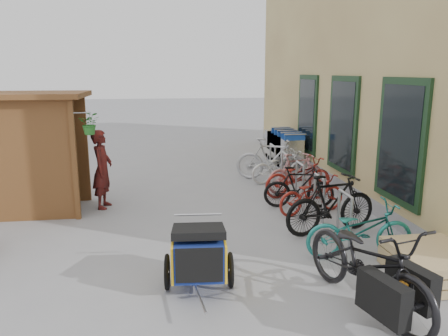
{
  "coord_description": "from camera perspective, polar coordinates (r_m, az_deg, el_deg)",
  "views": [
    {
      "loc": [
        -0.64,
        -6.52,
        2.8
      ],
      "look_at": [
        0.5,
        1.5,
        1.0
      ],
      "focal_mm": 35.0,
      "sensor_mm": 36.0,
      "label": 1
    }
  ],
  "objects": [
    {
      "name": "ground",
      "position": [
        7.12,
        -2.33,
        -10.63
      ],
      "size": [
        80.0,
        80.0,
        0.0
      ],
      "primitive_type": "plane",
      "color": "gray"
    },
    {
      "name": "building",
      "position": [
        13.14,
        25.67,
        14.37
      ],
      "size": [
        6.07,
        13.0,
        7.0
      ],
      "color": "tan",
      "rests_on": "ground"
    },
    {
      "name": "kiosk",
      "position": [
        9.45,
        -24.27,
        3.84
      ],
      "size": [
        2.49,
        1.65,
        2.4
      ],
      "color": "brown",
      "rests_on": "ground"
    },
    {
      "name": "bike_rack",
      "position": [
        9.66,
        9.87,
        -1.33
      ],
      "size": [
        0.05,
        5.35,
        0.86
      ],
      "color": "#A5A8AD",
      "rests_on": "ground"
    },
    {
      "name": "pallet_stack",
      "position": [
        6.79,
        25.64,
        -11.2
      ],
      "size": [
        1.0,
        1.2,
        0.4
      ],
      "color": "tan",
      "rests_on": "ground"
    },
    {
      "name": "shopping_carts",
      "position": [
        13.49,
        7.69,
        3.24
      ],
      "size": [
        0.62,
        2.46,
        1.11
      ],
      "color": "silver",
      "rests_on": "ground"
    },
    {
      "name": "child_trailer",
      "position": [
        5.82,
        -3.32,
        -10.83
      ],
      "size": [
        0.93,
        1.53,
        0.89
      ],
      "rotation": [
        0.0,
        0.0,
        -0.07
      ],
      "color": "navy",
      "rests_on": "ground"
    },
    {
      "name": "cargo_bike",
      "position": [
        5.57,
        18.37,
        -11.86
      ],
      "size": [
        1.28,
        2.28,
        1.14
      ],
      "rotation": [
        0.0,
        0.0,
        0.26
      ],
      "color": "black",
      "rests_on": "ground"
    },
    {
      "name": "person_kiosk",
      "position": [
        9.35,
        -15.61,
        -0.16
      ],
      "size": [
        0.48,
        0.65,
        1.64
      ],
      "primitive_type": "imported",
      "rotation": [
        0.0,
        0.0,
        1.41
      ],
      "color": "maroon",
      "rests_on": "ground"
    },
    {
      "name": "bike_0",
      "position": [
        7.02,
        17.3,
        -7.72
      ],
      "size": [
        1.69,
        0.63,
        0.88
      ],
      "primitive_type": "imported",
      "rotation": [
        0.0,
        0.0,
        1.54
      ],
      "color": "#1E7B75",
      "rests_on": "ground"
    },
    {
      "name": "bike_1",
      "position": [
        7.87,
        13.83,
        -4.57
      ],
      "size": [
        1.85,
        0.87,
        1.07
      ],
      "primitive_type": "imported",
      "rotation": [
        0.0,
        0.0,
        1.79
      ],
      "color": "black",
      "rests_on": "ground"
    },
    {
      "name": "bike_2",
      "position": [
        8.91,
        11.4,
        -3.35
      ],
      "size": [
        1.61,
        0.96,
        0.8
      ],
      "primitive_type": "imported",
      "rotation": [
        0.0,
        0.0,
        1.87
      ],
      "color": "maroon",
      "rests_on": "ground"
    },
    {
      "name": "bike_3",
      "position": [
        9.21,
        9.77,
        -2.49
      ],
      "size": [
        1.52,
        0.65,
        0.88
      ],
      "primitive_type": "imported",
      "rotation": [
        0.0,
        0.0,
        1.4
      ],
      "color": "black",
      "rests_on": "ground"
    },
    {
      "name": "bike_4",
      "position": [
        10.09,
        9.69,
        -1.13
      ],
      "size": [
        1.8,
        1.0,
        0.9
      ],
      "primitive_type": "imported",
      "rotation": [
        0.0,
        0.0,
        1.82
      ],
      "color": "maroon",
      "rests_on": "ground"
    },
    {
      "name": "bike_5",
      "position": [
        10.38,
        9.39,
        -0.61
      ],
      "size": [
        1.62,
        0.88,
        0.94
      ],
      "primitive_type": "imported",
      "rotation": [
        0.0,
        0.0,
        1.87
      ],
      "color": "tan",
      "rests_on": "ground"
    },
    {
      "name": "bike_6",
      "position": [
        11.2,
        7.38,
        0.16
      ],
      "size": [
        1.67,
        0.86,
        0.84
      ],
      "primitive_type": "imported",
      "rotation": [
        0.0,
        0.0,
        1.77
      ],
      "color": "silver",
      "rests_on": "ground"
    },
    {
      "name": "bike_7",
      "position": [
        11.44,
        6.22,
        1.14
      ],
      "size": [
        1.91,
        1.08,
        1.11
      ],
      "primitive_type": "imported",
      "rotation": [
        0.0,
        0.0,
        1.25
      ],
      "color": "#A9AAAD",
      "rests_on": "ground"
    }
  ]
}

